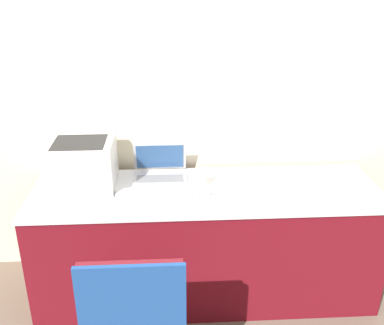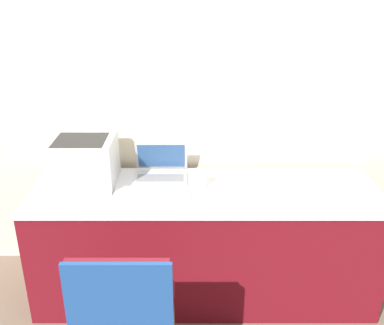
{
  "view_description": "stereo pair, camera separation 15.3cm",
  "coord_description": "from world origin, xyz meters",
  "px_view_note": "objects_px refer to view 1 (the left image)",
  "views": [
    {
      "loc": [
        -0.24,
        -2.23,
        2.11
      ],
      "look_at": [
        -0.09,
        0.37,
        0.97
      ],
      "focal_mm": 42.0,
      "sensor_mm": 36.0,
      "label": 1
    },
    {
      "loc": [
        -0.08,
        -2.23,
        2.11
      ],
      "look_at": [
        -0.09,
        0.37,
        0.97
      ],
      "focal_mm": 42.0,
      "sensor_mm": 36.0,
      "label": 2
    }
  ],
  "objects_px": {
    "external_keyboard": "(154,193)",
    "mouse": "(207,192)",
    "chair": "(135,311)",
    "laptop_left": "(160,171)",
    "coffee_cup": "(201,178)",
    "printer": "(83,162)"
  },
  "relations": [
    {
      "from": "external_keyboard",
      "to": "mouse",
      "type": "xyz_separation_m",
      "value": [
        0.33,
        -0.02,
        0.01
      ]
    },
    {
      "from": "laptop_left",
      "to": "coffee_cup",
      "type": "xyz_separation_m",
      "value": [
        0.27,
        -0.15,
        0.01
      ]
    },
    {
      "from": "printer",
      "to": "laptop_left",
      "type": "distance_m",
      "value": 0.52
    },
    {
      "from": "external_keyboard",
      "to": "mouse",
      "type": "bearing_deg",
      "value": -3.05
    },
    {
      "from": "coffee_cup",
      "to": "mouse",
      "type": "distance_m",
      "value": 0.13
    },
    {
      "from": "chair",
      "to": "laptop_left",
      "type": "bearing_deg",
      "value": 83.21
    },
    {
      "from": "chair",
      "to": "coffee_cup",
      "type": "bearing_deg",
      "value": 66.03
    },
    {
      "from": "external_keyboard",
      "to": "chair",
      "type": "height_order",
      "value": "chair"
    },
    {
      "from": "external_keyboard",
      "to": "coffee_cup",
      "type": "distance_m",
      "value": 0.33
    },
    {
      "from": "printer",
      "to": "coffee_cup",
      "type": "height_order",
      "value": "printer"
    },
    {
      "from": "printer",
      "to": "laptop_left",
      "type": "bearing_deg",
      "value": 11.51
    },
    {
      "from": "printer",
      "to": "coffee_cup",
      "type": "xyz_separation_m",
      "value": [
        0.76,
        -0.05,
        -0.11
      ]
    },
    {
      "from": "laptop_left",
      "to": "chair",
      "type": "height_order",
      "value": "laptop_left"
    },
    {
      "from": "printer",
      "to": "chair",
      "type": "relative_size",
      "value": 0.45
    },
    {
      "from": "coffee_cup",
      "to": "external_keyboard",
      "type": "bearing_deg",
      "value": -162.57
    },
    {
      "from": "laptop_left",
      "to": "chair",
      "type": "xyz_separation_m",
      "value": [
        -0.12,
        -1.04,
        -0.28
      ]
    },
    {
      "from": "coffee_cup",
      "to": "chair",
      "type": "relative_size",
      "value": 0.13
    },
    {
      "from": "chair",
      "to": "external_keyboard",
      "type": "bearing_deg",
      "value": 83.77
    },
    {
      "from": "mouse",
      "to": "chair",
      "type": "bearing_deg",
      "value": -118.55
    },
    {
      "from": "printer",
      "to": "mouse",
      "type": "bearing_deg",
      "value": -11.89
    },
    {
      "from": "mouse",
      "to": "external_keyboard",
      "type": "bearing_deg",
      "value": 176.95
    },
    {
      "from": "printer",
      "to": "external_keyboard",
      "type": "bearing_deg",
      "value": -18.05
    }
  ]
}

